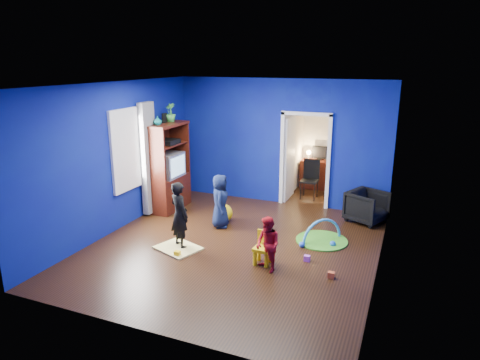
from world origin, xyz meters
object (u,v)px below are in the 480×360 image
at_px(child_black, 180,215).
at_px(play_mat, 322,240).
at_px(child_navy, 220,201).
at_px(hopper_ball, 223,213).
at_px(kid_chair, 263,250).
at_px(study_desk, 318,174).
at_px(vase, 158,121).
at_px(armchair, 367,207).
at_px(toddler_red, 268,245).
at_px(tv_armoire, 167,167).
at_px(crt_tv, 169,165).
at_px(folding_chair, 309,180).

bearing_deg(child_black, play_mat, -121.95).
bearing_deg(child_navy, hopper_ball, -9.04).
distance_m(kid_chair, study_desk, 4.71).
bearing_deg(vase, kid_chair, -27.66).
bearing_deg(armchair, study_desk, 60.39).
bearing_deg(child_navy, vase, 59.36).
distance_m(child_black, vase, 2.43).
height_order(kid_chair, study_desk, study_desk).
distance_m(toddler_red, study_desk, 4.91).
relative_size(vase, kid_chair, 0.37).
height_order(toddler_red, study_desk, toddler_red).
bearing_deg(tv_armoire, crt_tv, 0.00).
bearing_deg(folding_chair, play_mat, -71.24).
relative_size(vase, hopper_ball, 0.47).
xyz_separation_m(vase, crt_tv, (0.04, 0.30, -1.03)).
distance_m(child_black, kid_chair, 1.65).
bearing_deg(folding_chair, toddler_red, -86.29).
height_order(hopper_ball, study_desk, study_desk).
bearing_deg(study_desk, folding_chair, -90.00).
bearing_deg(hopper_ball, child_black, -98.37).
height_order(kid_chair, play_mat, kid_chair).
relative_size(armchair, folding_chair, 0.80).
bearing_deg(child_navy, child_black, 147.18).
relative_size(hopper_ball, study_desk, 0.45).
bearing_deg(hopper_ball, vase, 178.72).
height_order(toddler_red, play_mat, toddler_red).
distance_m(vase, hopper_ball, 2.39).
bearing_deg(crt_tv, play_mat, -8.44).
xyz_separation_m(crt_tv, play_mat, (3.60, -0.53, -1.01)).
bearing_deg(folding_chair, crt_tv, -145.24).
xyz_separation_m(child_black, toddler_red, (1.76, -0.27, -0.16)).
xyz_separation_m(toddler_red, hopper_ball, (-1.55, 1.69, -0.26)).
bearing_deg(play_mat, vase, 176.32).
height_order(child_black, folding_chair, child_black).
distance_m(crt_tv, kid_chair, 3.49).
distance_m(child_navy, toddler_red, 2.08).
height_order(vase, play_mat, vase).
distance_m(crt_tv, folding_chair, 3.41).
relative_size(child_navy, toddler_red, 1.21).
distance_m(vase, folding_chair, 3.92).
bearing_deg(study_desk, crt_tv, -133.85).
xyz_separation_m(child_black, kid_chair, (1.61, -0.07, -0.36)).
bearing_deg(kid_chair, study_desk, 95.16).
relative_size(child_black, toddler_red, 1.36).
height_order(play_mat, folding_chair, folding_chair).
relative_size(child_navy, tv_armoire, 0.56).
height_order(toddler_red, kid_chair, toddler_red).
xyz_separation_m(tv_armoire, hopper_ball, (1.51, -0.33, -0.78)).
distance_m(hopper_ball, folding_chair, 2.61).
relative_size(armchair, child_navy, 0.67).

